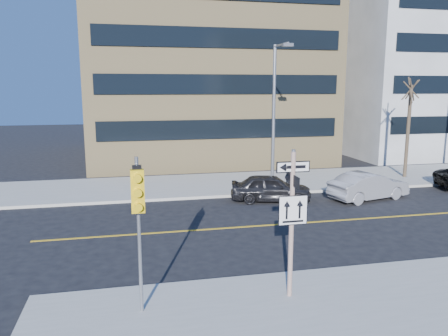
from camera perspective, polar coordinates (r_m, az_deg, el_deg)
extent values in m
plane|color=black|center=(14.86, 5.04, -12.49)|extent=(120.00, 120.00, 0.00)
cylinder|color=beige|center=(11.90, 8.79, -7.46)|extent=(0.13, 0.13, 4.00)
cylinder|color=gray|center=(11.44, 9.08, 2.26)|extent=(0.10, 0.10, 0.06)
cube|color=black|center=(11.51, 9.02, 0.14)|extent=(0.92, 0.03, 0.30)
cube|color=black|center=(11.57, 8.97, -1.56)|extent=(0.03, 0.92, 0.30)
cube|color=white|center=(11.69, 9.00, -5.48)|extent=(0.80, 0.03, 0.80)
cylinder|color=gray|center=(11.16, -11.01, -8.75)|extent=(0.09, 0.09, 4.00)
cube|color=yellow|center=(10.63, -11.21, -2.98)|extent=(0.32, 0.22, 1.05)
sphere|color=#8C0705|center=(10.44, -11.27, -1.27)|extent=(0.17, 0.17, 0.17)
sphere|color=black|center=(10.51, -11.20, -3.13)|extent=(0.17, 0.17, 0.17)
sphere|color=black|center=(10.60, -11.13, -4.97)|extent=(0.17, 0.17, 0.17)
imported|color=black|center=(22.59, 6.13, -2.60)|extent=(2.57, 4.39, 1.40)
imported|color=gray|center=(24.01, 18.37, -2.24)|extent=(2.56, 4.64, 1.45)
cylinder|color=gray|center=(25.44, 6.50, 6.72)|extent=(0.18, 0.18, 8.00)
cylinder|color=gray|center=(24.54, 7.47, 15.68)|extent=(0.10, 2.20, 0.10)
cube|color=gray|center=(23.60, 8.31, 15.63)|extent=(0.55, 0.30, 0.16)
cylinder|color=#3E3224|center=(29.89, 22.89, 4.40)|extent=(0.22, 0.22, 5.80)
cube|color=tan|center=(38.67, -3.16, 15.22)|extent=(18.00, 18.00, 18.00)
cube|color=#979A9C|center=(46.55, 25.54, 11.59)|extent=(20.00, 16.00, 15.00)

